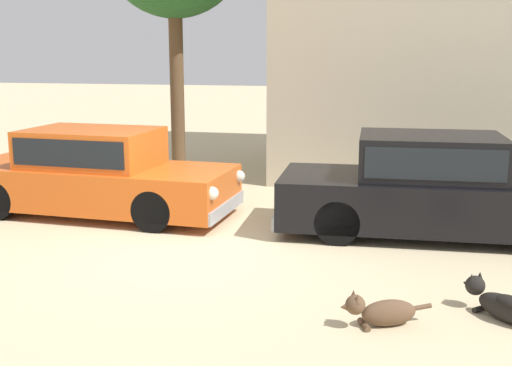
% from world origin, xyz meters
% --- Properties ---
extents(ground_plane, '(80.00, 80.00, 0.00)m').
position_xyz_m(ground_plane, '(0.00, 0.00, 0.00)').
color(ground_plane, '#CCB78E').
extents(parked_sedan_nearest, '(4.78, 1.95, 1.43)m').
position_xyz_m(parked_sedan_nearest, '(-2.10, 1.38, 0.70)').
color(parked_sedan_nearest, '#D15619').
rests_on(parked_sedan_nearest, ground_plane).
extents(parked_sedan_second, '(4.64, 1.93, 1.49)m').
position_xyz_m(parked_sedan_second, '(3.31, 1.34, 0.73)').
color(parked_sedan_second, black).
rests_on(parked_sedan_second, ground_plane).
extents(stray_dog_spotted, '(0.79, 0.84, 0.39)m').
position_xyz_m(stray_dog_spotted, '(3.89, -1.69, 0.17)').
color(stray_dog_spotted, black).
rests_on(stray_dog_spotted, ground_plane).
extents(stray_dog_tan, '(0.91, 0.47, 0.38)m').
position_xyz_m(stray_dog_tan, '(2.72, -2.15, 0.16)').
color(stray_dog_tan, brown).
rests_on(stray_dog_tan, ground_plane).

